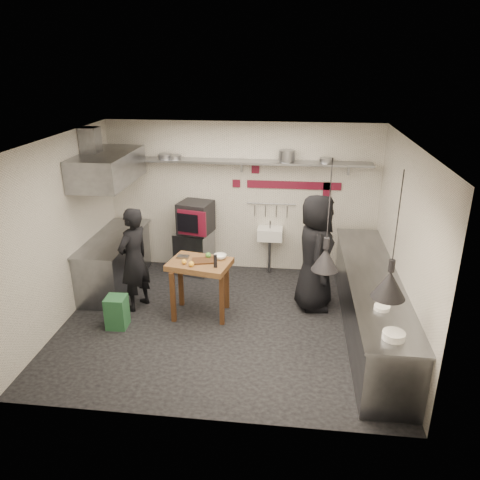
# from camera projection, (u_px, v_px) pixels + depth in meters

# --- Properties ---
(floor) EXTENTS (5.00, 5.00, 0.00)m
(floor) POSITION_uv_depth(u_px,v_px,m) (226.00, 322.00, 7.27)
(floor) COLOR black
(floor) RESTS_ON ground
(ceiling) EXTENTS (5.00, 5.00, 0.00)m
(ceiling) POSITION_uv_depth(u_px,v_px,m) (224.00, 141.00, 6.25)
(ceiling) COLOR beige
(ceiling) RESTS_ON floor
(wall_back) EXTENTS (5.00, 0.04, 2.80)m
(wall_back) POSITION_uv_depth(u_px,v_px,m) (242.00, 198.00, 8.70)
(wall_back) COLOR beige
(wall_back) RESTS_ON floor
(wall_front) EXTENTS (5.00, 0.04, 2.80)m
(wall_front) POSITION_uv_depth(u_px,v_px,m) (196.00, 312.00, 4.82)
(wall_front) COLOR beige
(wall_front) RESTS_ON floor
(wall_left) EXTENTS (0.04, 4.20, 2.80)m
(wall_left) POSITION_uv_depth(u_px,v_px,m) (61.00, 232.00, 7.03)
(wall_left) COLOR beige
(wall_left) RESTS_ON floor
(wall_right) EXTENTS (0.04, 4.20, 2.80)m
(wall_right) POSITION_uv_depth(u_px,v_px,m) (403.00, 246.00, 6.49)
(wall_right) COLOR beige
(wall_right) RESTS_ON floor
(red_band_horiz) EXTENTS (1.70, 0.02, 0.14)m
(red_band_horiz) POSITION_uv_depth(u_px,v_px,m) (294.00, 185.00, 8.47)
(red_band_horiz) COLOR maroon
(red_band_horiz) RESTS_ON wall_back
(red_band_vert) EXTENTS (0.14, 0.02, 1.10)m
(red_band_vert) POSITION_uv_depth(u_px,v_px,m) (325.00, 212.00, 8.58)
(red_band_vert) COLOR maroon
(red_band_vert) RESTS_ON wall_back
(red_tile_a) EXTENTS (0.14, 0.02, 0.14)m
(red_tile_a) POSITION_uv_depth(u_px,v_px,m) (255.00, 170.00, 8.45)
(red_tile_a) COLOR maroon
(red_tile_a) RESTS_ON wall_back
(red_tile_b) EXTENTS (0.14, 0.02, 0.14)m
(red_tile_b) POSITION_uv_depth(u_px,v_px,m) (236.00, 183.00, 8.59)
(red_tile_b) COLOR maroon
(red_tile_b) RESTS_ON wall_back
(back_shelf) EXTENTS (4.60, 0.34, 0.04)m
(back_shelf) POSITION_uv_depth(u_px,v_px,m) (241.00, 162.00, 8.27)
(back_shelf) COLOR slate
(back_shelf) RESTS_ON wall_back
(shelf_bracket_left) EXTENTS (0.04, 0.06, 0.24)m
(shelf_bracket_left) POSITION_uv_depth(u_px,v_px,m) (140.00, 163.00, 8.65)
(shelf_bracket_left) COLOR slate
(shelf_bracket_left) RESTS_ON wall_back
(shelf_bracket_mid) EXTENTS (0.04, 0.06, 0.24)m
(shelf_bracket_mid) POSITION_uv_depth(u_px,v_px,m) (242.00, 165.00, 8.44)
(shelf_bracket_mid) COLOR slate
(shelf_bracket_mid) RESTS_ON wall_back
(shelf_bracket_right) EXTENTS (0.04, 0.06, 0.24)m
(shelf_bracket_right) POSITION_uv_depth(u_px,v_px,m) (349.00, 168.00, 8.24)
(shelf_bracket_right) COLOR slate
(shelf_bracket_right) RESTS_ON wall_back
(pan_far_left) EXTENTS (0.29, 0.29, 0.09)m
(pan_far_left) POSITION_uv_depth(u_px,v_px,m) (165.00, 156.00, 8.39)
(pan_far_left) COLOR slate
(pan_far_left) RESTS_ON back_shelf
(pan_mid_left) EXTENTS (0.27, 0.27, 0.07)m
(pan_mid_left) POSITION_uv_depth(u_px,v_px,m) (174.00, 157.00, 8.38)
(pan_mid_left) COLOR slate
(pan_mid_left) RESTS_ON back_shelf
(stock_pot) EXTENTS (0.30, 0.30, 0.20)m
(stock_pot) POSITION_uv_depth(u_px,v_px,m) (287.00, 156.00, 8.14)
(stock_pot) COLOR slate
(stock_pot) RESTS_ON back_shelf
(pan_right) EXTENTS (0.32, 0.32, 0.08)m
(pan_right) POSITION_uv_depth(u_px,v_px,m) (326.00, 160.00, 8.08)
(pan_right) COLOR slate
(pan_right) RESTS_ON back_shelf
(oven_stand) EXTENTS (0.73, 0.69, 0.80)m
(oven_stand) POSITION_uv_depth(u_px,v_px,m) (194.00, 252.00, 8.85)
(oven_stand) COLOR slate
(oven_stand) RESTS_ON floor
(combi_oven) EXTENTS (0.68, 0.65, 0.58)m
(combi_oven) POSITION_uv_depth(u_px,v_px,m) (196.00, 217.00, 8.62)
(combi_oven) COLOR black
(combi_oven) RESTS_ON oven_stand
(oven_door) EXTENTS (0.54, 0.16, 0.46)m
(oven_door) POSITION_uv_depth(u_px,v_px,m) (192.00, 223.00, 8.32)
(oven_door) COLOR maroon
(oven_door) RESTS_ON combi_oven
(oven_glass) EXTENTS (0.39, 0.11, 0.34)m
(oven_glass) POSITION_uv_depth(u_px,v_px,m) (188.00, 223.00, 8.32)
(oven_glass) COLOR black
(oven_glass) RESTS_ON oven_door
(hand_sink) EXTENTS (0.46, 0.34, 0.22)m
(hand_sink) POSITION_uv_depth(u_px,v_px,m) (270.00, 234.00, 8.70)
(hand_sink) COLOR white
(hand_sink) RESTS_ON wall_back
(sink_tap) EXTENTS (0.03, 0.03, 0.14)m
(sink_tap) POSITION_uv_depth(u_px,v_px,m) (270.00, 225.00, 8.63)
(sink_tap) COLOR slate
(sink_tap) RESTS_ON hand_sink
(sink_drain) EXTENTS (0.06, 0.06, 0.66)m
(sink_drain) POSITION_uv_depth(u_px,v_px,m) (269.00, 256.00, 8.82)
(sink_drain) COLOR slate
(sink_drain) RESTS_ON floor
(utensil_rail) EXTENTS (0.90, 0.02, 0.02)m
(utensil_rail) POSITION_uv_depth(u_px,v_px,m) (271.00, 204.00, 8.63)
(utensil_rail) COLOR slate
(utensil_rail) RESTS_ON wall_back
(counter_right) EXTENTS (0.70, 3.80, 0.90)m
(counter_right) POSITION_uv_depth(u_px,v_px,m) (371.00, 305.00, 6.87)
(counter_right) COLOR slate
(counter_right) RESTS_ON floor
(counter_right_top) EXTENTS (0.76, 3.90, 0.03)m
(counter_right_top) POSITION_uv_depth(u_px,v_px,m) (374.00, 276.00, 6.70)
(counter_right_top) COLOR slate
(counter_right_top) RESTS_ON counter_right
(plate_stack) EXTENTS (0.32, 0.32, 0.09)m
(plate_stack) POSITION_uv_depth(u_px,v_px,m) (394.00, 336.00, 5.17)
(plate_stack) COLOR white
(plate_stack) RESTS_ON counter_right_top
(small_bowl_right) EXTENTS (0.21, 0.21, 0.05)m
(small_bowl_right) POSITION_uv_depth(u_px,v_px,m) (382.00, 308.00, 5.79)
(small_bowl_right) COLOR white
(small_bowl_right) RESTS_ON counter_right_top
(counter_left) EXTENTS (0.70, 1.90, 0.90)m
(counter_left) POSITION_uv_depth(u_px,v_px,m) (115.00, 262.00, 8.31)
(counter_left) COLOR slate
(counter_left) RESTS_ON floor
(counter_left_top) EXTENTS (0.76, 2.00, 0.03)m
(counter_left_top) POSITION_uv_depth(u_px,v_px,m) (113.00, 238.00, 8.14)
(counter_left_top) COLOR slate
(counter_left_top) RESTS_ON counter_left
(extractor_hood) EXTENTS (0.78, 1.60, 0.50)m
(extractor_hood) POSITION_uv_depth(u_px,v_px,m) (108.00, 168.00, 7.68)
(extractor_hood) COLOR slate
(extractor_hood) RESTS_ON ceiling
(hood_duct) EXTENTS (0.28, 0.28, 0.50)m
(hood_duct) POSITION_uv_depth(u_px,v_px,m) (91.00, 143.00, 7.56)
(hood_duct) COLOR slate
(hood_duct) RESTS_ON ceiling
(green_bin) EXTENTS (0.31, 0.31, 0.50)m
(green_bin) POSITION_uv_depth(u_px,v_px,m) (117.00, 312.00, 7.07)
(green_bin) COLOR #245933
(green_bin) RESTS_ON floor
(prep_table) EXTENTS (1.03, 0.80, 0.92)m
(prep_table) POSITION_uv_depth(u_px,v_px,m) (200.00, 288.00, 7.34)
(prep_table) COLOR brown
(prep_table) RESTS_ON floor
(cutting_board) EXTENTS (0.39, 0.32, 0.02)m
(cutting_board) POSITION_uv_depth(u_px,v_px,m) (203.00, 261.00, 7.17)
(cutting_board) COLOR #442714
(cutting_board) RESTS_ON prep_table
(pepper_mill) EXTENTS (0.06, 0.06, 0.20)m
(pepper_mill) POSITION_uv_depth(u_px,v_px,m) (215.00, 261.00, 6.95)
(pepper_mill) COLOR black
(pepper_mill) RESTS_ON prep_table
(lemon_a) EXTENTS (0.08, 0.08, 0.07)m
(lemon_a) POSITION_uv_depth(u_px,v_px,m) (184.00, 262.00, 7.08)
(lemon_a) COLOR #FFAE26
(lemon_a) RESTS_ON prep_table
(lemon_b) EXTENTS (0.10, 0.10, 0.08)m
(lemon_b) POSITION_uv_depth(u_px,v_px,m) (191.00, 264.00, 7.00)
(lemon_b) COLOR #FFAE26
(lemon_b) RESTS_ON prep_table
(veg_ball) EXTENTS (0.11, 0.11, 0.09)m
(veg_ball) POSITION_uv_depth(u_px,v_px,m) (208.00, 255.00, 7.28)
(veg_ball) COLOR #437F2D
(veg_ball) RESTS_ON prep_table
(steel_tray) EXTENTS (0.19, 0.13, 0.03)m
(steel_tray) POSITION_uv_depth(u_px,v_px,m) (183.00, 257.00, 7.31)
(steel_tray) COLOR slate
(steel_tray) RESTS_ON prep_table
(bowl) EXTENTS (0.25, 0.25, 0.06)m
(bowl) POSITION_uv_depth(u_px,v_px,m) (220.00, 257.00, 7.27)
(bowl) COLOR white
(bowl) RESTS_ON prep_table
(heat_lamp_near) EXTENTS (0.40, 0.40, 1.37)m
(heat_lamp_near) POSITION_uv_depth(u_px,v_px,m) (328.00, 216.00, 5.46)
(heat_lamp_near) COLOR black
(heat_lamp_near) RESTS_ON ceiling
(heat_lamp_far) EXTENTS (0.50, 0.50, 1.45)m
(heat_lamp_far) POSITION_uv_depth(u_px,v_px,m) (395.00, 237.00, 4.94)
(heat_lamp_far) COLOR black
(heat_lamp_far) RESTS_ON ceiling
(chef_left) EXTENTS (0.62, 0.73, 1.70)m
(chef_left) POSITION_uv_depth(u_px,v_px,m) (134.00, 259.00, 7.42)
(chef_left) COLOR black
(chef_left) RESTS_ON floor
(chef_right) EXTENTS (0.64, 0.96, 1.91)m
(chef_right) POSITION_uv_depth(u_px,v_px,m) (315.00, 253.00, 7.41)
(chef_right) COLOR black
(chef_right) RESTS_ON floor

